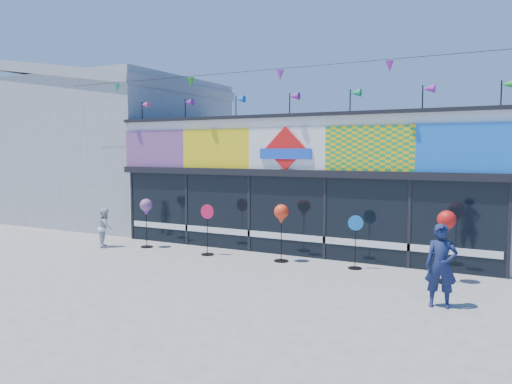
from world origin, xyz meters
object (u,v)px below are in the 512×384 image
Objects in this scene: spinner_4 at (446,225)px; child at (105,227)px; spinner_2 at (281,216)px; spinner_3 at (355,241)px; spinner_0 at (146,209)px; spinner_1 at (207,228)px; adult_man at (441,266)px.

spinner_4 is 1.36× the size of child.
spinner_3 is at bearing 3.43° from spinner_2.
spinner_3 is (2.04, 0.12, -0.53)m from spinner_2.
spinner_1 is (2.34, -0.08, -0.45)m from spinner_0.
spinner_2 is 0.94× the size of spinner_4.
spinner_4 is at bearing -127.81° from child.
spinner_1 is 6.56m from spinner_4.
spinner_0 is 1.11× the size of spinner_3.
spinner_3 is at bearing 2.28° from spinner_0.
spinner_0 is 1.47m from child.
spinner_4 is (6.54, 0.00, 0.56)m from spinner_1.
adult_man is 1.33× the size of child.
child is (-10.26, 1.51, -0.20)m from adult_man.
spinner_2 is 1.14× the size of spinner_3.
child is (-5.83, -0.68, -0.65)m from spinner_2.
spinner_3 is 2.34m from spinner_4.
spinner_2 is 1.28× the size of child.
spinner_2 is at bearing 177.06° from spinner_4.
spinner_0 is at bearing 179.50° from spinner_4.
spinner_0 is 2.38m from spinner_1.
adult_man is at bearing -138.80° from child.
spinner_1 is 2.33m from spinner_2.
spinner_4 is at bearing -0.50° from spinner_0.
spinner_0 is 1.25× the size of child.
spinner_0 is 4.61m from spinner_2.
spinner_3 is 7.91m from child.
spinner_4 reaches higher than spinner_2.
spinner_3 is 0.85× the size of adult_man.
spinner_0 is 0.97× the size of spinner_2.
adult_man is at bearing -16.39° from spinner_1.
spinner_1 is at bearing 154.13° from adult_man.
spinner_0 reaches higher than spinner_1.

